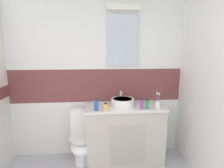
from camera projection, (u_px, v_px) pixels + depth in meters
name	position (u px, v px, depth m)	size (l,w,h in m)	color
wall_back_tiled	(98.00, 75.00, 2.78)	(3.20, 0.20, 2.50)	white
vanity_cabinet	(124.00, 133.00, 2.67)	(1.10, 0.53, 0.85)	beige
sink_basin	(123.00, 102.00, 2.57)	(0.33, 0.37, 0.18)	white
toilet	(83.00, 138.00, 2.64)	(0.37, 0.50, 0.80)	white
toothbrush_cup	(158.00, 104.00, 2.47)	(0.07, 0.07, 0.22)	white
soap_dispenser	(96.00, 105.00, 2.37)	(0.06, 0.06, 0.18)	#2659B2
lotion_bottle_short	(147.00, 104.00, 2.44)	(0.05, 0.05, 0.14)	green
perfume_flask_small	(106.00, 107.00, 2.38)	(0.04, 0.03, 0.10)	yellow
deodorant_spray_can	(142.00, 104.00, 2.43)	(0.05, 0.05, 0.15)	#993F99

